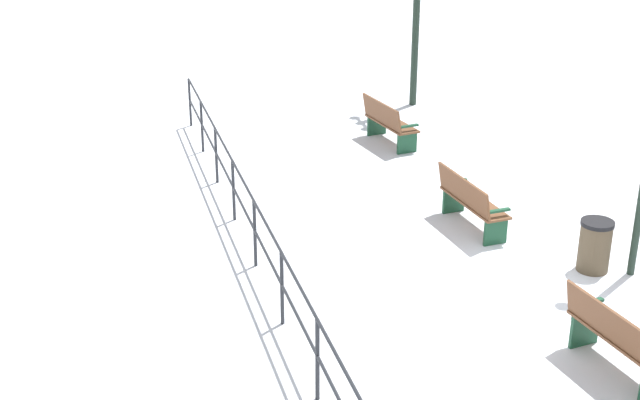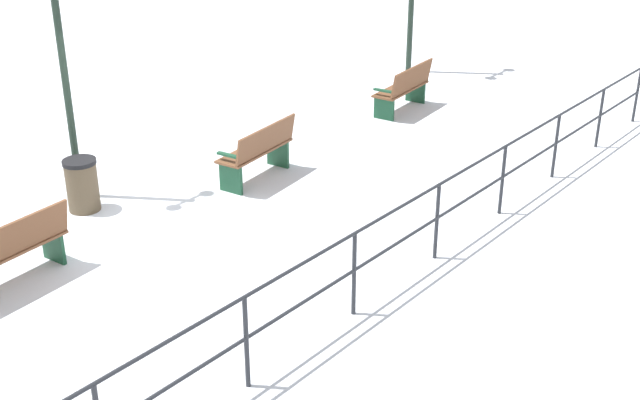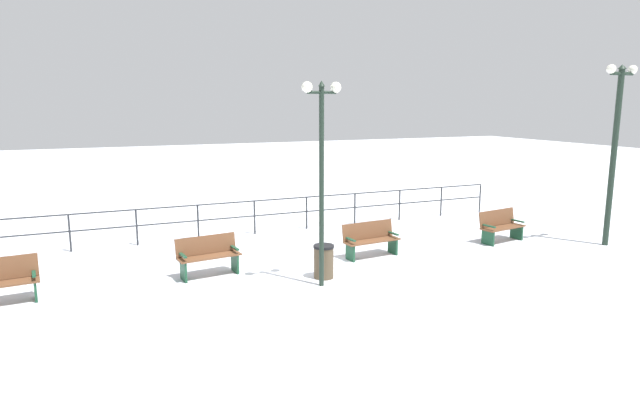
{
  "view_description": "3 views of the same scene",
  "coord_description": "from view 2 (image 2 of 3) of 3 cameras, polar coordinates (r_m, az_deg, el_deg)",
  "views": [
    {
      "loc": [
        -5.88,
        -9.79,
        5.94
      ],
      "look_at": [
        -3.01,
        0.64,
        1.39
      ],
      "focal_mm": 50.35,
      "sensor_mm": 36.0,
      "label": 1
    },
    {
      "loc": [
        -8.45,
        6.34,
        5.08
      ],
      "look_at": [
        -2.76,
        -0.51,
        0.97
      ],
      "focal_mm": 46.14,
      "sensor_mm": 36.0,
      "label": 2
    },
    {
      "loc": [
        11.76,
        -4.4,
        3.95
      ],
      "look_at": [
        -1.82,
        1.37,
        1.27
      ],
      "focal_mm": 30.08,
      "sensor_mm": 36.0,
      "label": 3
    }
  ],
  "objects": [
    {
      "name": "trash_bin",
      "position": [
        12.14,
        -16.17,
        1.02
      ],
      "size": [
        0.47,
        0.47,
        0.77
      ],
      "color": "brown",
      "rests_on": "ground"
    },
    {
      "name": "bench_second",
      "position": [
        12.65,
        -4.28,
        3.43
      ],
      "size": [
        0.69,
        1.48,
        0.92
      ],
      "rotation": [
        0.0,
        0.0,
        0.13
      ],
      "color": "brown",
      "rests_on": "ground"
    },
    {
      "name": "waterfront_railing",
      "position": [
        9.06,
        2.4,
        -4.16
      ],
      "size": [
        0.05,
        17.1,
        1.04
      ],
      "color": "#26282D",
      "rests_on": "ground"
    },
    {
      "name": "bench_nearest",
      "position": [
        15.85,
        5.88,
        7.75
      ],
      "size": [
        0.67,
        1.51,
        0.91
      ],
      "rotation": [
        0.0,
        0.0,
        0.11
      ],
      "color": "brown",
      "rests_on": "ground"
    },
    {
      "name": "ground_plane",
      "position": [
        11.72,
        -12.1,
        -1.48
      ],
      "size": [
        80.0,
        80.0,
        0.0
      ],
      "primitive_type": "plane",
      "color": "white",
      "rests_on": "ground"
    },
    {
      "name": "bench_third",
      "position": [
        10.4,
        -20.73,
        -3.27
      ],
      "size": [
        0.63,
        1.56,
        0.89
      ],
      "rotation": [
        0.0,
        0.0,
        0.09
      ],
      "color": "brown",
      "rests_on": "ground"
    }
  ]
}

